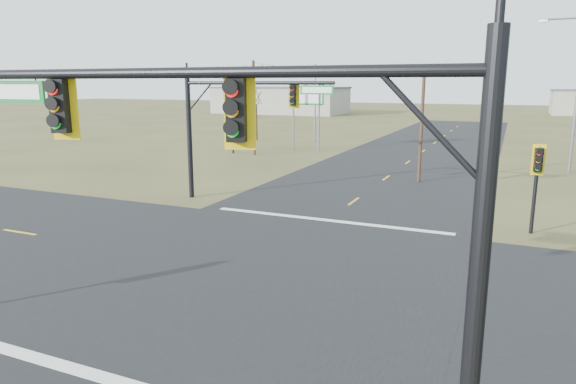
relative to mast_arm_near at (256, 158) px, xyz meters
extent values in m
plane|color=brown|center=(-4.02, 7.83, -5.35)|extent=(320.00, 320.00, 0.00)
cube|color=black|center=(-4.02, 7.83, -5.34)|extent=(160.00, 14.00, 0.02)
cube|color=black|center=(-4.02, 7.83, -5.34)|extent=(14.00, 160.00, 0.02)
cube|color=silver|center=(-4.02, 0.33, -5.32)|extent=(12.00, 0.40, 0.01)
cube|color=silver|center=(-4.02, 15.33, -5.32)|extent=(12.00, 0.40, 0.01)
cylinder|color=black|center=(3.64, 0.00, -1.67)|extent=(0.29, 0.29, 7.36)
cylinder|color=black|center=(-1.62, 0.00, 1.41)|extent=(10.52, 0.19, 0.19)
cube|color=#0E6525|center=(-5.66, 0.00, 1.06)|extent=(1.80, 0.05, 0.45)
cylinder|color=black|center=(-13.14, 17.17, -1.75)|extent=(0.29, 0.29, 7.20)
cylinder|color=black|center=(-8.77, 17.17, 1.25)|extent=(8.74, 0.19, 0.19)
cube|color=#0E6525|center=(-5.34, 17.17, 0.90)|extent=(1.80, 0.05, 0.45)
cylinder|color=black|center=(5.04, 16.98, -3.42)|extent=(0.17, 0.17, 3.86)
cylinder|color=#432B1C|center=(-1.67, 27.29, -1.49)|extent=(0.22, 0.22, 7.72)
cube|color=#432B1C|center=(-1.67, 27.29, 1.76)|extent=(1.89, 0.13, 0.12)
cylinder|color=#432B1C|center=(-18.16, 34.96, -1.05)|extent=(0.25, 0.25, 8.61)
cube|color=#432B1C|center=(-18.16, 34.96, 2.66)|extent=(2.04, 0.75, 0.12)
cylinder|color=slate|center=(-16.20, 39.67, -1.99)|extent=(0.18, 0.18, 6.73)
cylinder|color=slate|center=(-13.51, 39.67, -1.99)|extent=(0.18, 0.18, 6.73)
cube|color=#0E6525|center=(-14.86, 39.67, 0.26)|extent=(3.58, 0.38, 2.24)
cylinder|color=slate|center=(6.67, 35.74, 5.78)|extent=(2.72, 0.14, 0.14)
cube|color=slate|center=(5.31, 35.74, 5.68)|extent=(0.67, 0.42, 0.20)
cylinder|color=slate|center=(-16.69, 47.00, -1.02)|extent=(0.17, 0.17, 8.67)
cylinder|color=slate|center=(-15.65, 47.00, 3.12)|extent=(2.08, 0.10, 0.10)
cube|color=slate|center=(-14.61, 47.00, 3.02)|extent=(0.49, 0.26, 0.16)
cylinder|color=black|center=(-20.56, 35.13, -3.09)|extent=(0.22, 0.22, 4.52)
cylinder|color=black|center=(-23.99, 46.83, -3.25)|extent=(0.19, 0.19, 4.20)
cube|color=#9D998B|center=(-44.02, 97.83, -2.60)|extent=(28.00, 14.00, 5.50)
camera|label=1|loc=(3.92, -7.63, 1.23)|focal=32.00mm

